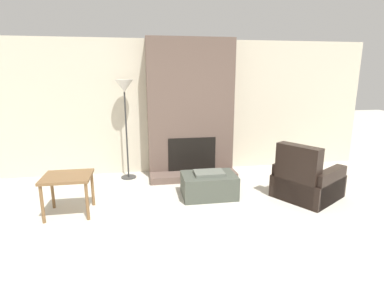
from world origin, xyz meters
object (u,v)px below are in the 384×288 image
Objects in this scene: ottoman at (209,185)px; floor_lamp_left at (124,94)px; side_table at (68,181)px; armchair at (305,182)px.

floor_lamp_left is (-1.33, 1.14, 1.40)m from ottoman.
ottoman is at bearing 7.63° from side_table.
armchair is (1.51, -0.31, 0.07)m from ottoman.
floor_lamp_left reaches higher than ottoman.
side_table is 0.35× the size of floor_lamp_left.
armchair reaches higher than ottoman.
ottoman is 1.55m from armchair.
ottoman is 1.32× the size of side_table.
armchair reaches higher than side_table.
armchair is 3.45m from floor_lamp_left.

